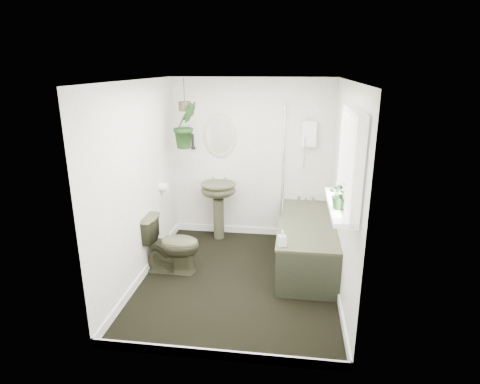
# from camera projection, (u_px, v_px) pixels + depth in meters

# --- Properties ---
(floor) EXTENTS (2.30, 2.80, 0.02)m
(floor) POSITION_uv_depth(u_px,v_px,m) (238.00, 280.00, 4.81)
(floor) COLOR black
(floor) RESTS_ON ground
(ceiling) EXTENTS (2.30, 2.80, 0.02)m
(ceiling) POSITION_uv_depth(u_px,v_px,m) (238.00, 80.00, 4.11)
(ceiling) COLOR white
(ceiling) RESTS_ON ground
(wall_back) EXTENTS (2.30, 0.02, 2.30)m
(wall_back) POSITION_uv_depth(u_px,v_px,m) (251.00, 159.00, 5.79)
(wall_back) COLOR white
(wall_back) RESTS_ON ground
(wall_front) EXTENTS (2.30, 0.02, 2.30)m
(wall_front) POSITION_uv_depth(u_px,v_px,m) (214.00, 240.00, 3.13)
(wall_front) COLOR white
(wall_front) RESTS_ON ground
(wall_left) EXTENTS (0.02, 2.80, 2.30)m
(wall_left) POSITION_uv_depth(u_px,v_px,m) (138.00, 184.00, 4.61)
(wall_left) COLOR white
(wall_left) RESTS_ON ground
(wall_right) EXTENTS (0.02, 2.80, 2.30)m
(wall_right) POSITION_uv_depth(u_px,v_px,m) (345.00, 192.00, 4.32)
(wall_right) COLOR white
(wall_right) RESTS_ON ground
(skirting) EXTENTS (2.30, 2.80, 0.10)m
(skirting) POSITION_uv_depth(u_px,v_px,m) (238.00, 275.00, 4.79)
(skirting) COLOR white
(skirting) RESTS_ON floor
(bathtub) EXTENTS (0.72, 1.72, 0.58)m
(bathtub) POSITION_uv_depth(u_px,v_px,m) (306.00, 243.00, 5.09)
(bathtub) COLOR #393A26
(bathtub) RESTS_ON floor
(bath_screen) EXTENTS (0.04, 0.72, 1.40)m
(bath_screen) POSITION_uv_depth(u_px,v_px,m) (284.00, 158.00, 5.30)
(bath_screen) COLOR silver
(bath_screen) RESTS_ON bathtub
(shower_box) EXTENTS (0.20, 0.10, 0.35)m
(shower_box) POSITION_uv_depth(u_px,v_px,m) (309.00, 134.00, 5.51)
(shower_box) COLOR white
(shower_box) RESTS_ON wall_back
(oval_mirror) EXTENTS (0.46, 0.03, 0.62)m
(oval_mirror) POSITION_uv_depth(u_px,v_px,m) (220.00, 135.00, 5.71)
(oval_mirror) COLOR #BDB58E
(oval_mirror) RESTS_ON wall_back
(wall_sconce) EXTENTS (0.04, 0.04, 0.22)m
(wall_sconce) POSITION_uv_depth(u_px,v_px,m) (193.00, 141.00, 5.78)
(wall_sconce) COLOR black
(wall_sconce) RESTS_ON wall_back
(toilet_roll_holder) EXTENTS (0.11, 0.11, 0.11)m
(toilet_roll_holder) POSITION_uv_depth(u_px,v_px,m) (164.00, 187.00, 5.34)
(toilet_roll_holder) COLOR white
(toilet_roll_holder) RESTS_ON wall_left
(window_recess) EXTENTS (0.08, 1.00, 0.90)m
(window_recess) POSITION_uv_depth(u_px,v_px,m) (350.00, 161.00, 3.51)
(window_recess) COLOR white
(window_recess) RESTS_ON wall_right
(window_sill) EXTENTS (0.18, 1.00, 0.04)m
(window_sill) POSITION_uv_depth(u_px,v_px,m) (339.00, 206.00, 3.65)
(window_sill) COLOR white
(window_sill) RESTS_ON wall_right
(window_blinds) EXTENTS (0.01, 0.86, 0.76)m
(window_blinds) POSITION_uv_depth(u_px,v_px,m) (345.00, 161.00, 3.52)
(window_blinds) COLOR white
(window_blinds) RESTS_ON wall_right
(toilet) EXTENTS (0.70, 0.41, 0.72)m
(toilet) POSITION_uv_depth(u_px,v_px,m) (171.00, 244.00, 4.91)
(toilet) COLOR #393A26
(toilet) RESTS_ON floor
(pedestal_sink) EXTENTS (0.57, 0.51, 0.85)m
(pedestal_sink) POSITION_uv_depth(u_px,v_px,m) (219.00, 211.00, 5.84)
(pedestal_sink) COLOR #393A26
(pedestal_sink) RESTS_ON floor
(sill_plant) EXTENTS (0.25, 0.22, 0.26)m
(sill_plant) POSITION_uv_depth(u_px,v_px,m) (341.00, 194.00, 3.48)
(sill_plant) COLOR black
(sill_plant) RESTS_ON window_sill
(hanging_plant) EXTENTS (0.43, 0.43, 0.61)m
(hanging_plant) POSITION_uv_depth(u_px,v_px,m) (185.00, 125.00, 5.30)
(hanging_plant) COLOR black
(hanging_plant) RESTS_ON ceiling
(soap_bottle) EXTENTS (0.11, 0.11, 0.18)m
(soap_bottle) POSITION_uv_depth(u_px,v_px,m) (282.00, 238.00, 4.32)
(soap_bottle) COLOR #282322
(soap_bottle) RESTS_ON bathtub
(hanging_pot) EXTENTS (0.16, 0.16, 0.12)m
(hanging_pot) POSITION_uv_depth(u_px,v_px,m) (185.00, 106.00, 5.23)
(hanging_pot) COLOR #3C3122
(hanging_pot) RESTS_ON ceiling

